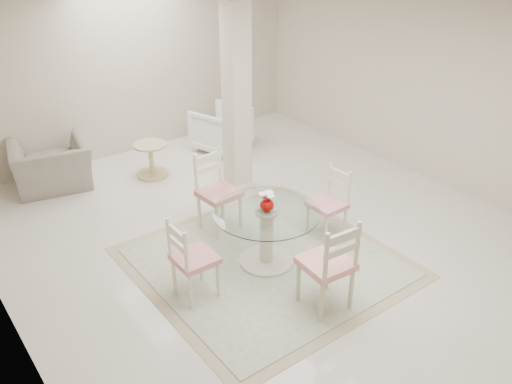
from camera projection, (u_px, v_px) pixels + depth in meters
ground at (265, 236)px, 6.82m from camera, size 7.00×7.00×0.00m
room_shell at (266, 94)px, 5.95m from camera, size 6.02×7.02×2.71m
column at (237, 99)px, 7.37m from camera, size 0.30×0.30×2.70m
area_rug at (266, 262)px, 6.31m from camera, size 2.80×2.80×0.02m
dining_table at (267, 237)px, 6.15m from camera, size 1.20×1.20×0.69m
red_vase at (267, 202)px, 5.93m from camera, size 0.18×0.17×0.24m
dining_chair_east at (331, 198)px, 6.62m from camera, size 0.41×0.41×1.00m
dining_chair_north at (215, 185)px, 6.75m from camera, size 0.49×0.49×1.14m
dining_chair_west at (189, 254)px, 5.51m from camera, size 0.42×0.41×1.03m
dining_chair_south at (332, 260)px, 5.31m from camera, size 0.50×0.50×1.17m
recliner_taupe at (52, 166)px, 7.84m from camera, size 1.25×1.14×0.70m
armchair_white at (221, 129)px, 9.08m from camera, size 1.01×1.02×0.74m
side_table at (151, 161)px, 8.24m from camera, size 0.50×0.50×0.52m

